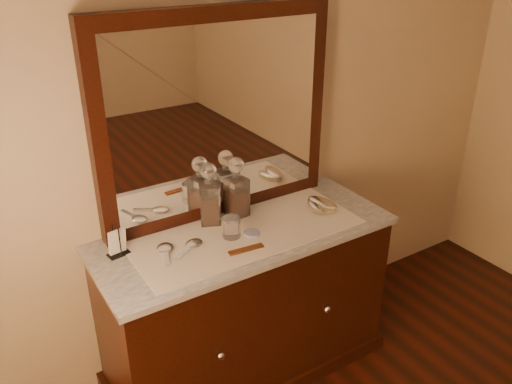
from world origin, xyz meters
TOP-DOWN VIEW (x-y plane):
  - dresser_cabinet at (0.00, 1.96)m, footprint 1.40×0.55m
  - dresser_plinth at (0.00, 1.96)m, footprint 1.46×0.59m
  - knob_left at (-0.30, 1.67)m, footprint 0.04×0.04m
  - knob_right at (0.30, 1.67)m, footprint 0.04×0.04m
  - marble_top at (0.00, 1.96)m, footprint 1.44×0.59m
  - mirror_frame at (0.00, 2.20)m, footprint 1.20×0.08m
  - mirror_glass at (0.00, 2.17)m, footprint 1.06×0.01m
  - lace_runner at (0.00, 1.94)m, footprint 1.10×0.45m
  - pin_dish at (0.01, 1.91)m, footprint 0.09×0.09m
  - comb at (-0.08, 1.80)m, footprint 0.17×0.05m
  - napkin_rack at (-0.58, 2.08)m, footprint 0.10×0.07m
  - decanter_left at (-0.10, 2.11)m, footprint 0.12×0.12m
  - decanter_right at (0.05, 2.11)m, footprint 0.10×0.10m
  - brush_near at (0.41, 1.94)m, footprint 0.10×0.16m
  - brush_far at (0.45, 1.93)m, footprint 0.11×0.19m
  - hand_mirror_outer at (-0.39, 1.99)m, footprint 0.10×0.19m
  - hand_mirror_inner at (-0.27, 1.96)m, footprint 0.18×0.14m
  - tumblers at (-0.08, 1.94)m, footprint 0.09×0.09m

SIDE VIEW (x-z plane):
  - dresser_plinth at x=0.00m, z-range 0.00..0.08m
  - dresser_cabinet at x=0.00m, z-range 0.00..0.82m
  - knob_left at x=-0.30m, z-range 0.43..0.47m
  - knob_right at x=0.30m, z-range 0.43..0.47m
  - marble_top at x=0.00m, z-range 0.82..0.85m
  - lace_runner at x=0.00m, z-range 0.85..0.85m
  - comb at x=-0.08m, z-range 0.85..0.86m
  - pin_dish at x=0.01m, z-range 0.85..0.87m
  - hand_mirror_inner at x=-0.27m, z-range 0.85..0.87m
  - hand_mirror_outer at x=-0.39m, z-range 0.85..0.87m
  - brush_near at x=0.41m, z-range 0.85..0.89m
  - brush_far at x=0.45m, z-range 0.85..0.90m
  - tumblers at x=-0.08m, z-range 0.85..0.95m
  - napkin_rack at x=-0.58m, z-range 0.84..0.98m
  - decanter_right at x=0.05m, z-range 0.82..1.13m
  - decanter_left at x=-0.10m, z-range 0.82..1.13m
  - mirror_frame at x=0.00m, z-range 0.85..1.85m
  - mirror_glass at x=0.00m, z-range 0.92..1.78m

